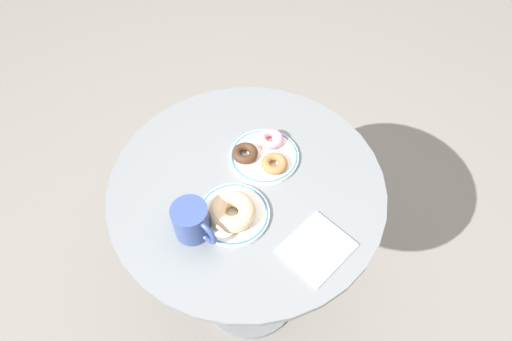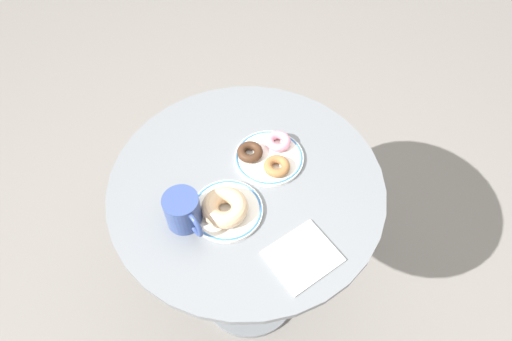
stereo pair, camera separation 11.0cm
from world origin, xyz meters
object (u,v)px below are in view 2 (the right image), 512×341
at_px(plate_left, 227,210).
at_px(coffee_mug, 184,211).
at_px(cafe_table, 248,226).
at_px(donut_pink_frosted, 278,141).
at_px(donut_glazed, 225,207).
at_px(donut_cinnamon, 277,166).
at_px(paper_napkin, 303,256).
at_px(plate_right, 268,157).
at_px(donut_chocolate, 250,152).

height_order(plate_left, coffee_mug, coffee_mug).
bearing_deg(cafe_table, donut_pink_frosted, 2.52).
relative_size(cafe_table, donut_glazed, 6.72).
height_order(donut_glazed, donut_pink_frosted, donut_glazed).
bearing_deg(coffee_mug, plate_left, -35.96).
xyz_separation_m(cafe_table, donut_glazed, (-0.11, -0.02, 0.27)).
xyz_separation_m(donut_cinnamon, paper_napkin, (-0.16, -0.19, -0.02)).
height_order(cafe_table, paper_napkin, paper_napkin).
height_order(plate_right, paper_napkin, plate_right).
height_order(plate_right, donut_glazed, donut_glazed).
relative_size(cafe_table, plate_right, 4.12).
distance_m(plate_left, plate_right, 0.20).
height_order(donut_glazed, donut_cinnamon, donut_glazed).
distance_m(plate_right, donut_glazed, 0.21).
distance_m(donut_chocolate, paper_napkin, 0.32).
bearing_deg(donut_pink_frosted, paper_napkin, -133.44).
height_order(donut_cinnamon, coffee_mug, coffee_mug).
relative_size(donut_pink_frosted, donut_chocolate, 1.00).
distance_m(donut_glazed, coffee_mug, 0.10).
height_order(plate_left, donut_cinnamon, donut_cinnamon).
bearing_deg(donut_cinnamon, donut_glazed, 173.49).
xyz_separation_m(plate_left, donut_cinnamon, (0.17, -0.02, 0.02)).
bearing_deg(donut_glazed, donut_chocolate, 19.86).
height_order(donut_cinnamon, paper_napkin, donut_cinnamon).
distance_m(cafe_table, donut_glazed, 0.29).
xyz_separation_m(donut_glazed, donut_chocolate, (0.18, 0.06, -0.01)).
distance_m(donut_chocolate, coffee_mug, 0.25).
distance_m(cafe_table, donut_pink_frosted, 0.30).
xyz_separation_m(donut_pink_frosted, paper_napkin, (-0.23, -0.24, -0.02)).
bearing_deg(plate_left, donut_glazed, -167.86).
xyz_separation_m(cafe_table, plate_right, (0.10, 0.00, 0.24)).
distance_m(donut_cinnamon, paper_napkin, 0.25).
bearing_deg(coffee_mug, cafe_table, -13.23).
height_order(cafe_table, donut_cinnamon, donut_cinnamon).
xyz_separation_m(plate_right, donut_cinnamon, (-0.02, -0.04, 0.02)).
relative_size(plate_left, donut_pink_frosted, 2.56).
distance_m(donut_pink_frosted, donut_chocolate, 0.08).
bearing_deg(donut_cinnamon, donut_chocolate, 94.54).
distance_m(cafe_table, donut_chocolate, 0.27).
relative_size(donut_pink_frosted, paper_napkin, 0.46).
bearing_deg(donut_cinnamon, plate_right, 64.49).
bearing_deg(coffee_mug, paper_napkin, -70.36).
distance_m(cafe_table, donut_cinnamon, 0.27).
relative_size(plate_left, plate_right, 0.96).
bearing_deg(cafe_table, plate_left, -169.51).
height_order(plate_left, donut_pink_frosted, donut_pink_frosted).
xyz_separation_m(plate_right, donut_pink_frosted, (0.05, 0.00, 0.02)).
relative_size(cafe_table, paper_napkin, 5.10).
relative_size(donut_pink_frosted, donut_cinnamon, 1.00).
relative_size(paper_napkin, coffee_mug, 1.18).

